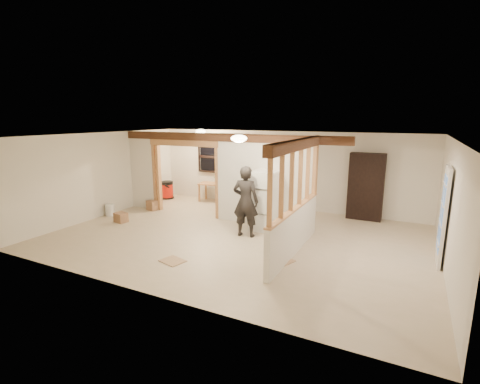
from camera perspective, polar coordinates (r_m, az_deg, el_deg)
The scene contains 30 objects.
floor at distance 8.80m, azimuth -0.46°, elevation -7.36°, with size 9.00×6.50×0.01m, color #C5AE92.
ceiling at distance 8.30m, azimuth -0.49°, elevation 9.16°, with size 9.00×6.50×0.01m, color white.
wall_back at distance 11.41m, azimuth 6.96°, elevation 3.60°, with size 9.00×0.01×2.50m, color silver.
wall_front at distance 5.84m, azimuth -15.13°, elevation -5.08°, with size 9.00×0.01×2.50m, color silver.
wall_left at distance 11.21m, azimuth -21.47°, elevation 2.69°, with size 0.01×6.50×2.50m, color silver.
wall_right at distance 7.62m, azimuth 31.35°, elevation -2.45°, with size 0.01×6.50×2.50m, color silver.
partition_left_stub at distance 11.73m, azimuth -15.66°, elevation 3.47°, with size 0.90×0.12×2.50m, color silver.
partition_center at distance 9.45m, azimuth 3.91°, elevation 1.87°, with size 2.80×0.12×2.50m, color silver.
doorway_frame at distance 10.73m, azimuth -9.04°, elevation 2.18°, with size 2.46×0.14×2.20m, color #BB824E.
header_beam_back at distance 9.83m, azimuth -2.54°, elevation 8.93°, with size 7.00×0.18×0.22m, color #52301C.
header_beam_right at distance 7.33m, azimuth 9.38°, elevation 7.66°, with size 0.18×3.30×0.22m, color #52301C.
pony_wall at distance 7.71m, azimuth 8.89°, elevation -6.40°, with size 0.12×3.20×1.00m, color silver.
stud_partition at distance 7.42m, azimuth 9.19°, elevation 2.11°, with size 0.14×3.20×1.32m, color #BB824E.
window_back at distance 12.40m, azimuth -4.57°, elevation 5.74°, with size 1.12×0.10×1.10m, color black.
french_door at distance 8.05m, azimuth 30.38°, elevation -3.46°, with size 0.12×0.86×2.00m, color white.
ceiling_dome_main at distance 7.72m, azimuth -0.18°, elevation 8.79°, with size 0.36×0.36×0.16m, color #FFEABF.
ceiling_dome_util at distance 11.54m, azimuth -6.48°, elevation 9.85°, with size 0.32×0.32×0.14m, color #FFEABF.
hanging_bulb at distance 10.70m, azimuth -6.21°, elevation 8.07°, with size 0.07×0.07×0.07m, color #FFD88C.
refrigerator at distance 9.13m, azimuth 4.05°, elevation -1.46°, with size 0.65×0.63×1.57m, color white.
woman at distance 8.60m, azimuth 0.93°, elevation -1.56°, with size 0.65×0.43×1.79m, color black.
work_table at distance 12.27m, azimuth -4.24°, elevation -0.08°, with size 1.06×0.53×0.67m, color #BB824E.
potted_plant at distance 12.18m, azimuth -3.68°, elevation 2.18°, with size 0.28×0.24×0.31m, color #346C2D.
shop_vac at distance 13.02m, azimuth -11.89°, elevation 0.36°, with size 0.50×0.50×0.65m, color #B41508.
bookshelf at distance 10.65m, azimuth 19.94°, elevation 0.82°, with size 0.97×0.32×1.94m, color black.
bucket at distance 11.29m, azimuth -20.54°, elevation -2.77°, with size 0.28×0.28×0.35m, color white.
box_util_a at distance 11.23m, azimuth -1.86°, elevation -2.16°, with size 0.35×0.30×0.30m, color #976A49.
box_util_b at distance 11.57m, azimuth -14.04°, elevation -2.09°, with size 0.33×0.33×0.31m, color #976A49.
box_front at distance 10.49m, azimuth -18.96°, elevation -3.97°, with size 0.34×0.27×0.27m, color #976A49.
floor_panel_near at distance 7.42m, azimuth 6.54°, elevation -11.15°, with size 0.48×0.48×0.02m, color tan.
floor_panel_far at distance 7.51m, azimuth -11.00°, elevation -11.04°, with size 0.48×0.39×0.02m, color tan.
Camera 1 is at (3.76, -7.39, 2.95)m, focal length 26.00 mm.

